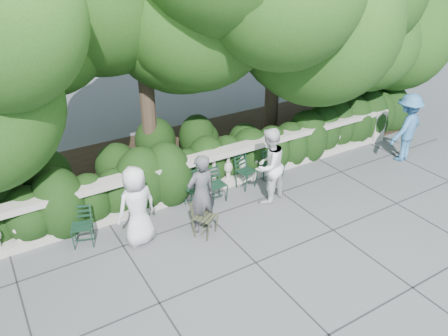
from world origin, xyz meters
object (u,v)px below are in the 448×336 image
chair_weathered (211,236)px  person_casual_man (269,166)px  chair_f (277,183)px  chair_a (85,249)px  chair_c (250,189)px  person_older_blue (406,128)px  chair_e (220,204)px  chair_d (198,208)px  person_woman_grey (201,194)px  person_businessman (137,206)px

chair_weathered → person_casual_man: (1.84, 0.56, 0.90)m
chair_f → person_casual_man: size_ratio=0.46×
chair_f → chair_a: bearing=172.9°
chair_c → person_older_blue: 4.67m
chair_a → chair_e: same height
person_casual_man → chair_weathered: bearing=-1.8°
chair_e → chair_f: bearing=0.6°
chair_a → chair_f: same height
chair_d → chair_e: same height
chair_d → person_older_blue: size_ratio=0.45×
chair_a → chair_f: (4.88, 0.10, 0.00)m
chair_d → person_woman_grey: size_ratio=0.48×
chair_weathered → person_businessman: bearing=123.3°
chair_a → chair_c: (4.13, 0.19, 0.00)m
chair_c → chair_d: size_ratio=1.00×
chair_f → person_woman_grey: bearing=-172.3°
chair_a → person_businessman: 1.40m
chair_a → person_casual_man: (4.20, -0.41, 0.90)m
person_businessman → chair_d: bearing=-174.6°
chair_e → chair_f: same height
person_businessman → person_older_blue: bearing=167.3°
chair_a → chair_weathered: bearing=-3.2°
chair_c → person_older_blue: (4.51, -0.81, 0.94)m
chair_e → chair_weathered: bearing=-131.0°
chair_weathered → chair_a: bearing=126.6°
chair_a → person_older_blue: size_ratio=0.45×
chair_a → person_casual_man: bearing=13.6°
chair_a → chair_c: bearing=21.8°
chair_weathered → person_woman_grey: 0.94m
chair_e → person_businessman: 2.29m
chair_e → person_businessman: size_ratio=0.50×
person_woman_grey → chair_f: bearing=-169.0°
chair_d → person_woman_grey: bearing=-112.6°
person_businessman → chair_a: bearing=-28.5°
chair_a → chair_d: same height
chair_weathered → person_businessman: person_businessman is taller
chair_e → person_older_blue: person_older_blue is taller
chair_weathered → person_older_blue: person_older_blue is taller
chair_c → person_older_blue: person_older_blue is taller
chair_a → chair_e: 3.16m
chair_e → chair_weathered: same height
chair_e → person_woman_grey: bearing=-144.2°
chair_weathered → chair_c: bearing=2.3°
chair_f → person_casual_man: (-0.68, -0.50, 0.90)m
chair_d → person_businessman: bearing=-164.5°
chair_d → person_businessman: (-1.58, -0.45, 0.85)m
chair_c → person_businessman: bearing=176.5°
chair_e → chair_c: bearing=8.3°
chair_d → chair_f: bearing=-1.0°
chair_f → person_businessman: person_businessman is taller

